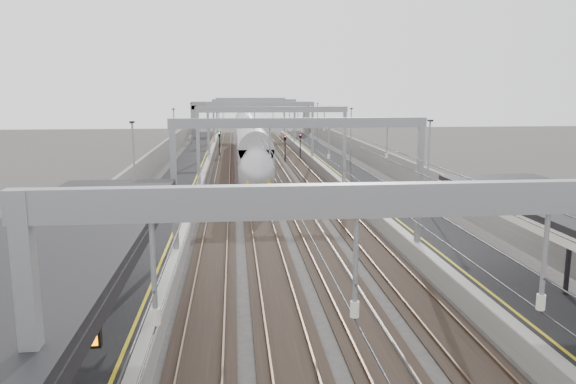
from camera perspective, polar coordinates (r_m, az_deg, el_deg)
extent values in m
cube|color=black|center=(51.91, -10.67, 0.74)|extent=(4.00, 120.00, 1.00)
cube|color=black|center=(52.91, 6.85, 1.02)|extent=(4.00, 120.00, 1.00)
cube|color=black|center=(51.78, -6.80, 0.31)|extent=(2.40, 140.00, 0.08)
cube|color=brown|center=(51.79, -7.60, 0.39)|extent=(0.07, 140.00, 0.14)
cube|color=brown|center=(51.76, -6.00, 0.42)|extent=(0.07, 140.00, 0.14)
cube|color=black|center=(51.80, -3.48, 0.36)|extent=(2.40, 140.00, 0.08)
cube|color=brown|center=(51.77, -4.28, 0.45)|extent=(0.07, 140.00, 0.14)
cube|color=brown|center=(51.82, -2.68, 0.47)|extent=(0.07, 140.00, 0.14)
cube|color=black|center=(51.99, -0.17, 0.42)|extent=(2.40, 140.00, 0.08)
cube|color=brown|center=(51.92, -0.96, 0.50)|extent=(0.07, 140.00, 0.14)
cube|color=brown|center=(52.05, 0.62, 0.53)|extent=(0.07, 140.00, 0.14)
cube|color=black|center=(52.35, 3.10, 0.47)|extent=(2.40, 140.00, 0.08)
cube|color=brown|center=(52.24, 2.32, 0.56)|extent=(0.07, 140.00, 0.14)
cube|color=brown|center=(52.45, 3.88, 0.58)|extent=(0.07, 140.00, 0.14)
cube|color=gray|center=(8.80, 16.61, -0.64)|extent=(13.00, 0.25, 0.50)
cube|color=gray|center=(28.54, -11.51, 0.70)|extent=(0.28, 0.28, 6.60)
cube|color=gray|center=(29.96, 13.21, 1.08)|extent=(0.28, 0.28, 6.60)
cube|color=gray|center=(28.24, 1.18, 7.03)|extent=(13.00, 0.25, 0.50)
cube|color=gray|center=(48.31, -9.12, 4.63)|extent=(0.28, 0.28, 6.60)
cube|color=gray|center=(49.17, 5.75, 4.81)|extent=(0.28, 0.28, 6.60)
cube|color=gray|center=(48.14, -1.64, 8.38)|extent=(13.00, 0.25, 0.50)
cube|color=gray|center=(68.22, -8.11, 6.28)|extent=(0.28, 0.28, 6.60)
cube|color=gray|center=(68.83, 2.49, 6.40)|extent=(0.28, 0.28, 6.60)
cube|color=gray|center=(68.10, -2.81, 8.93)|extent=(13.00, 0.25, 0.50)
cube|color=gray|center=(88.17, -7.56, 7.18)|extent=(0.28, 0.28, 6.60)
cube|color=gray|center=(88.64, 0.67, 7.28)|extent=(0.28, 0.28, 6.60)
cube|color=gray|center=(88.07, -3.45, 9.23)|extent=(13.00, 0.25, 0.50)
cube|color=gray|center=(106.14, -7.24, 7.70)|extent=(0.28, 0.28, 6.60)
cube|color=gray|center=(106.53, -0.38, 7.79)|extent=(0.28, 0.28, 6.60)
cube|color=gray|center=(106.06, -3.82, 9.40)|extent=(13.00, 0.25, 0.50)
cylinder|color=#262628|center=(56.12, -6.82, 6.69)|extent=(0.03, 140.00, 0.03)
cylinder|color=#262628|center=(56.13, -3.73, 6.74)|extent=(0.03, 140.00, 0.03)
cylinder|color=#262628|center=(56.31, -0.66, 6.77)|extent=(0.03, 140.00, 0.03)
cylinder|color=#262628|center=(56.64, 2.39, 6.79)|extent=(0.03, 140.00, 0.03)
cylinder|color=black|center=(21.82, -22.51, -6.35)|extent=(0.20, 0.20, 4.00)
cube|color=black|center=(11.41, -22.48, -13.23)|extent=(1.60, 0.15, 0.55)
cube|color=orange|center=(11.34, -22.60, -13.39)|extent=(1.50, 0.02, 0.42)
cylinder|color=black|center=(24.59, 26.70, -4.85)|extent=(0.20, 0.20, 4.00)
cube|color=slate|center=(106.08, -3.82, 8.78)|extent=(22.00, 2.20, 1.40)
cube|color=slate|center=(106.40, -9.50, 7.00)|extent=(1.00, 2.20, 6.20)
cube|color=slate|center=(107.05, 1.87, 7.15)|extent=(1.00, 2.20, 6.20)
cube|color=slate|center=(52.13, -14.22, 1.86)|extent=(0.30, 120.00, 3.20)
cube|color=slate|center=(53.53, 10.23, 2.23)|extent=(0.30, 120.00, 3.20)
cube|color=maroon|center=(57.52, -3.70, 1.95)|extent=(2.91, 24.75, 0.86)
cube|color=#99999E|center=(57.26, -3.73, 3.97)|extent=(2.91, 24.75, 3.23)
cube|color=black|center=(49.03, -3.36, 0.10)|extent=(2.15, 2.58, 0.54)
cube|color=maroon|center=(82.52, -4.29, 4.47)|extent=(2.91, 24.75, 0.86)
cube|color=#99999E|center=(82.33, -4.31, 5.89)|extent=(2.91, 24.75, 3.23)
cube|color=black|center=(73.94, -4.13, 3.54)|extent=(2.15, 2.58, 0.54)
ellipsoid|color=#99999E|center=(44.82, -3.19, 1.81)|extent=(2.91, 5.60, 4.52)
cube|color=yellow|center=(42.70, -3.05, 0.06)|extent=(1.83, 0.12, 1.61)
cube|color=black|center=(42.92, -3.10, 2.30)|extent=(1.72, 0.61, 1.01)
cylinder|color=black|center=(77.42, -6.96, 4.69)|extent=(0.12, 0.12, 3.00)
cube|color=black|center=(77.28, -6.99, 5.87)|extent=(0.32, 0.22, 0.75)
sphere|color=#0CE526|center=(77.14, -6.99, 5.97)|extent=(0.16, 0.16, 0.16)
cylinder|color=black|center=(71.37, -0.30, 4.30)|extent=(0.12, 0.12, 3.00)
cube|color=black|center=(71.22, -0.30, 5.58)|extent=(0.32, 0.22, 0.75)
sphere|color=red|center=(71.08, -0.29, 5.69)|extent=(0.16, 0.16, 0.16)
cylinder|color=black|center=(73.72, 1.26, 4.48)|extent=(0.12, 0.12, 3.00)
cube|color=black|center=(73.57, 1.26, 5.72)|extent=(0.32, 0.22, 0.75)
sphere|color=red|center=(73.43, 1.27, 5.83)|extent=(0.16, 0.16, 0.16)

